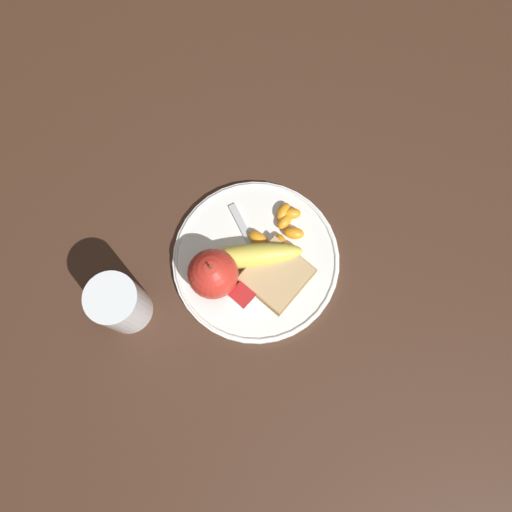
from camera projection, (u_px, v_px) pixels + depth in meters
ground_plane at (256, 261)px, 0.84m from camera, size 3.00×3.00×0.00m
plate at (256, 260)px, 0.83m from camera, size 0.28×0.28×0.01m
juice_glass at (121, 304)px, 0.76m from camera, size 0.08×0.08×0.11m
apple at (213, 274)px, 0.78m from camera, size 0.08×0.08×0.09m
banana at (248, 256)px, 0.81m from camera, size 0.15×0.15×0.04m
bread_slice at (277, 274)px, 0.81m from camera, size 0.10×0.09×0.02m
fork at (257, 256)px, 0.83m from camera, size 0.08×0.16×0.00m
jam_packet at (245, 293)px, 0.80m from camera, size 0.04×0.03×0.02m
orange_segment_0 at (283, 211)px, 0.84m from camera, size 0.04×0.03×0.02m
orange_segment_1 at (294, 233)px, 0.83m from camera, size 0.04×0.04×0.02m
orange_segment_2 at (284, 255)px, 0.82m from camera, size 0.04×0.03×0.02m
orange_segment_3 at (258, 238)px, 0.82m from camera, size 0.03×0.04×0.02m
orange_segment_4 at (285, 221)px, 0.83m from camera, size 0.03×0.02×0.02m
orange_segment_5 at (280, 244)px, 0.82m from camera, size 0.04×0.04×0.02m
orange_segment_6 at (291, 213)px, 0.84m from camera, size 0.04×0.04×0.02m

